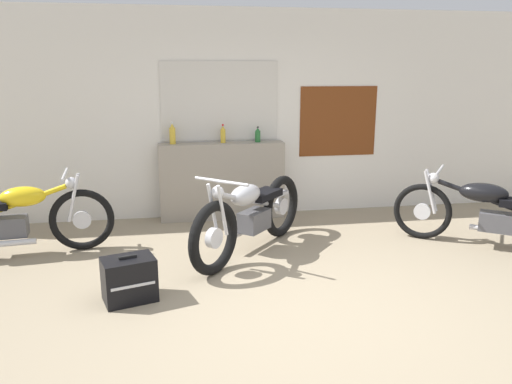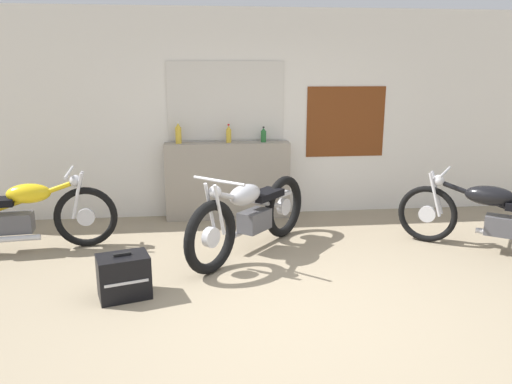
{
  "view_description": "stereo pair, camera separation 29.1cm",
  "coord_description": "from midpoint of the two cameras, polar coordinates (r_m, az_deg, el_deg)",
  "views": [
    {
      "loc": [
        -1.04,
        -3.77,
        2.03
      ],
      "look_at": [
        -0.17,
        1.47,
        0.7
      ],
      "focal_mm": 35.0,
      "sensor_mm": 36.0,
      "label": 1
    },
    {
      "loc": [
        -0.75,
        -3.81,
        2.03
      ],
      "look_at": [
        -0.17,
        1.47,
        0.7
      ],
      "focal_mm": 35.0,
      "sensor_mm": 36.0,
      "label": 2
    }
  ],
  "objects": [
    {
      "name": "ground_plane",
      "position": [
        4.39,
        3.55,
        -13.48
      ],
      "size": [
        24.0,
        24.0,
        0.0
      ],
      "primitive_type": "plane",
      "color": "gray"
    },
    {
      "name": "wall_back",
      "position": [
        6.92,
        -1.93,
        8.84
      ],
      "size": [
        10.0,
        0.07,
        2.8
      ],
      "color": "silver",
      "rests_on": "ground_plane"
    },
    {
      "name": "sill_counter",
      "position": [
        6.84,
        -5.1,
        1.26
      ],
      "size": [
        1.69,
        0.28,
        1.04
      ],
      "color": "gray",
      "rests_on": "ground_plane"
    },
    {
      "name": "bottle_leftmost",
      "position": [
        6.72,
        -10.77,
        6.51
      ],
      "size": [
        0.08,
        0.08,
        0.29
      ],
      "color": "gold",
      "rests_on": "sill_counter"
    },
    {
      "name": "bottle_left_center",
      "position": [
        6.75,
        -5.04,
        6.55
      ],
      "size": [
        0.07,
        0.07,
        0.25
      ],
      "color": "gold",
      "rests_on": "sill_counter"
    },
    {
      "name": "bottle_center",
      "position": [
        6.8,
        -1.03,
        6.51
      ],
      "size": [
        0.07,
        0.07,
        0.21
      ],
      "color": "#23662D",
      "rests_on": "sill_counter"
    },
    {
      "name": "motorcycle_yellow",
      "position": [
        6.11,
        -27.16,
        -2.68
      ],
      "size": [
        2.1,
        0.64,
        0.9
      ],
      "color": "black",
      "rests_on": "ground_plane"
    },
    {
      "name": "motorcycle_black",
      "position": [
        6.21,
        24.33,
        -2.15
      ],
      "size": [
        1.83,
        1.37,
        0.88
      ],
      "color": "black",
      "rests_on": "ground_plane"
    },
    {
      "name": "motorcycle_silver",
      "position": [
        5.53,
        -2.09,
        -2.66
      ],
      "size": [
        1.49,
        1.68,
        0.95
      ],
      "color": "black",
      "rests_on": "ground_plane"
    },
    {
      "name": "hard_case_black",
      "position": [
        4.67,
        -16.06,
        -9.58
      ],
      "size": [
        0.52,
        0.43,
        0.42
      ],
      "color": "black",
      "rests_on": "ground_plane"
    }
  ]
}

